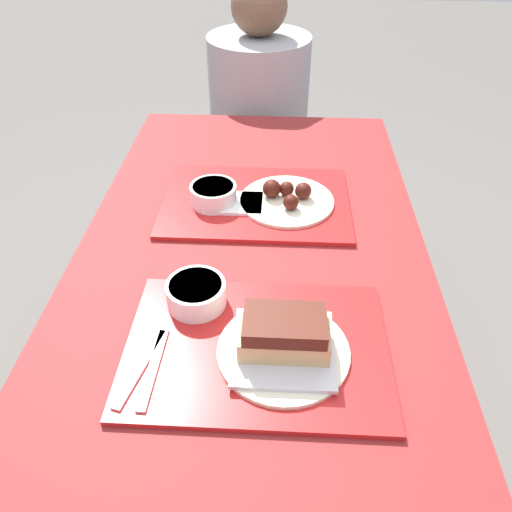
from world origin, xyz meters
TOP-DOWN VIEW (x-y plane):
  - ground_plane at (0.00, 0.00)m, footprint 12.00×12.00m
  - picnic_table at (0.00, 0.00)m, footprint 0.77×1.61m
  - picnic_bench_far at (0.00, 1.03)m, footprint 0.73×0.28m
  - tray_near at (0.03, -0.19)m, footprint 0.46×0.33m
  - tray_far at (0.00, 0.28)m, footprint 0.46×0.33m
  - bowl_coleslaw_near at (-0.09, -0.09)m, footprint 0.11×0.11m
  - brisket_sandwich_plate at (0.07, -0.20)m, footprint 0.23×0.23m
  - plastic_fork_near at (-0.17, -0.25)m, footprint 0.06×0.17m
  - plastic_knife_near at (-0.14, -0.25)m, footprint 0.02×0.17m
  - bowl_coleslaw_far at (-0.10, 0.26)m, footprint 0.11×0.11m
  - wings_plate_far at (0.08, 0.27)m, footprint 0.23×0.23m
  - napkin_far at (-0.05, 0.25)m, footprint 0.14×0.10m
  - person_seated_across at (-0.03, 1.03)m, footprint 0.36×0.36m

SIDE VIEW (x-z plane):
  - ground_plane at x=0.00m, z-range 0.00..0.00m
  - picnic_bench_far at x=0.00m, z-range 0.15..0.61m
  - picnic_table at x=0.00m, z-range 0.27..1.01m
  - person_seated_across at x=-0.03m, z-range 0.40..1.06m
  - tray_near at x=0.03m, z-range 0.74..0.75m
  - tray_far at x=0.00m, z-range 0.74..0.75m
  - plastic_fork_near at x=-0.17m, z-range 0.75..0.76m
  - plastic_knife_near at x=-0.14m, z-range 0.75..0.76m
  - napkin_far at x=-0.05m, z-range 0.75..0.76m
  - wings_plate_far at x=0.08m, z-range 0.74..0.79m
  - bowl_coleslaw_near at x=-0.09m, z-range 0.75..0.80m
  - bowl_coleslaw_far at x=-0.10m, z-range 0.75..0.80m
  - brisket_sandwich_plate at x=0.07m, z-range 0.74..0.82m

